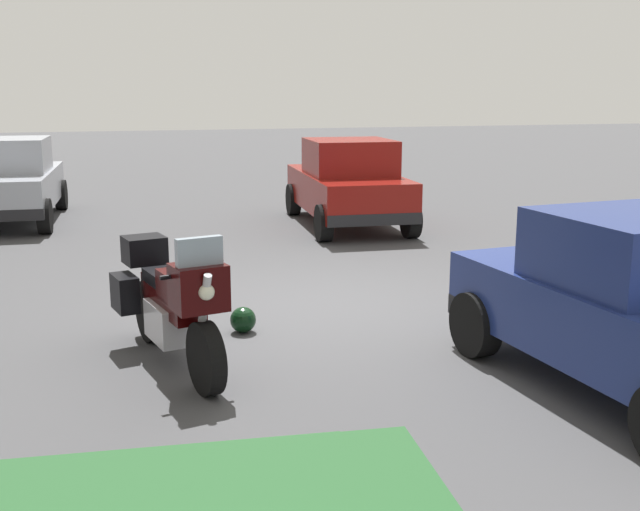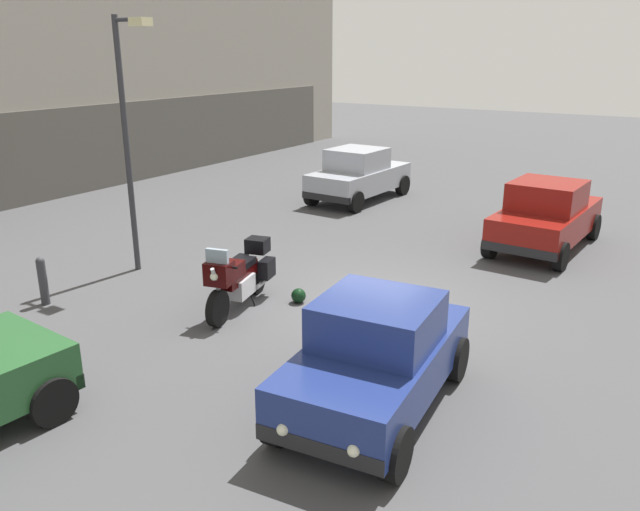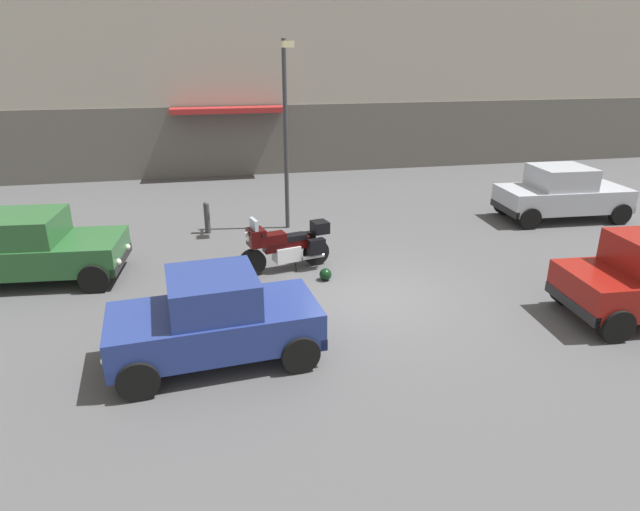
# 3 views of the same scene
# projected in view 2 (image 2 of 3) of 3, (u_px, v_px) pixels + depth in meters

# --- Properties ---
(ground_plane) EXTENTS (80.00, 80.00, 0.00)m
(ground_plane) POSITION_uv_depth(u_px,v_px,m) (367.00, 301.00, 11.98)
(ground_plane) COLOR #424244
(motorcycle) EXTENTS (2.23, 1.02, 1.36)m
(motorcycle) POSITION_uv_depth(u_px,v_px,m) (239.00, 276.00, 11.51)
(motorcycle) COLOR black
(motorcycle) RESTS_ON ground
(helmet) EXTENTS (0.28, 0.28, 0.28)m
(helmet) POSITION_uv_depth(u_px,v_px,m) (299.00, 296.00, 11.88)
(helmet) COLOR black
(helmet) RESTS_ON ground
(car_hatchback_near) EXTENTS (3.95, 1.99, 1.64)m
(car_hatchback_near) POSITION_uv_depth(u_px,v_px,m) (546.00, 216.00, 14.91)
(car_hatchback_near) COLOR maroon
(car_hatchback_near) RESTS_ON ground
(car_compact_side) EXTENTS (3.58, 1.98, 1.56)m
(car_compact_side) POSITION_uv_depth(u_px,v_px,m) (377.00, 356.00, 8.19)
(car_compact_side) COLOR navy
(car_compact_side) RESTS_ON ground
(car_wagon_end) EXTENTS (3.94, 1.96, 1.64)m
(car_wagon_end) POSITION_uv_depth(u_px,v_px,m) (359.00, 175.00, 19.75)
(car_wagon_end) COLOR #9EA3AD
(car_wagon_end) RESTS_ON ground
(streetlamp_curbside) EXTENTS (0.28, 0.94, 5.19)m
(streetlamp_curbside) POSITION_uv_depth(u_px,v_px,m) (129.00, 124.00, 12.70)
(streetlamp_curbside) COLOR #2D2D33
(streetlamp_curbside) RESTS_ON ground
(bollard_curbside) EXTENTS (0.16, 0.16, 0.92)m
(bollard_curbside) POSITION_uv_depth(u_px,v_px,m) (43.00, 279.00, 11.71)
(bollard_curbside) COLOR #333338
(bollard_curbside) RESTS_ON ground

